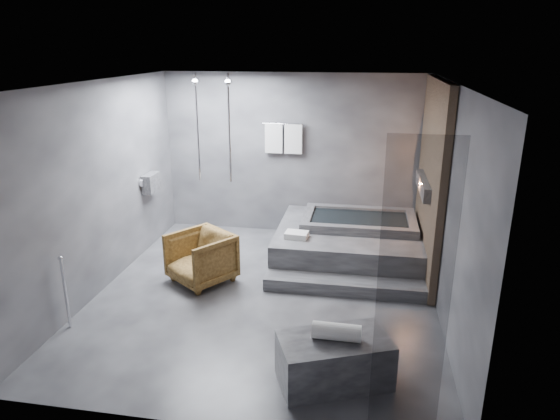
# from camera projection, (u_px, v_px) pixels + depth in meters

# --- Properties ---
(room) EXTENTS (5.00, 5.04, 2.82)m
(room) POSITION_uv_depth(u_px,v_px,m) (298.00, 168.00, 6.39)
(room) COLOR #2C2C2E
(room) RESTS_ON ground
(tub_deck) EXTENTS (2.20, 2.00, 0.50)m
(tub_deck) POSITION_uv_depth(u_px,v_px,m) (348.00, 243.00, 7.88)
(tub_deck) COLOR #313133
(tub_deck) RESTS_ON ground
(tub_step) EXTENTS (2.20, 0.36, 0.18)m
(tub_step) POSITION_uv_depth(u_px,v_px,m) (344.00, 286.00, 6.83)
(tub_step) COLOR #313133
(tub_step) RESTS_ON ground
(concrete_bench) EXTENTS (1.23, 0.96, 0.49)m
(concrete_bench) POSITION_uv_depth(u_px,v_px,m) (334.00, 360.00, 4.96)
(concrete_bench) COLOR #2F2F31
(concrete_bench) RESTS_ON ground
(driftwood_chair) EXTENTS (1.10, 1.10, 0.73)m
(driftwood_chair) POSITION_uv_depth(u_px,v_px,m) (201.00, 258.00, 7.05)
(driftwood_chair) COLOR #422A10
(driftwood_chair) RESTS_ON ground
(rolled_towel) EXTENTS (0.48, 0.18, 0.17)m
(rolled_towel) POSITION_uv_depth(u_px,v_px,m) (337.00, 332.00, 4.85)
(rolled_towel) COLOR white
(rolled_towel) RESTS_ON concrete_bench
(deck_towel) EXTENTS (0.35, 0.27, 0.09)m
(deck_towel) POSITION_uv_depth(u_px,v_px,m) (296.00, 235.00, 7.40)
(deck_towel) COLOR silver
(deck_towel) RESTS_ON tub_deck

